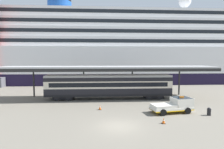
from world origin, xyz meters
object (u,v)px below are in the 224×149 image
at_px(traffic_cone_near, 164,121).
at_px(traffic_cone_mid, 100,107).
at_px(train_carriage, 109,85).
at_px(quay_bollard, 209,111).
at_px(cruise_ship, 51,50).
at_px(service_truck, 175,105).

height_order(traffic_cone_near, traffic_cone_mid, traffic_cone_mid).
distance_m(train_carriage, quay_bollard, 15.56).
distance_m(cruise_ship, traffic_cone_near, 49.15).
distance_m(train_carriage, service_truck, 11.91).
height_order(cruise_ship, quay_bollard, cruise_ship).
bearing_deg(train_carriage, service_truck, -47.21).
bearing_deg(cruise_ship, quay_bollard, -54.28).
distance_m(service_truck, traffic_cone_near, 4.95).
bearing_deg(quay_bollard, traffic_cone_mid, 165.77).
xyz_separation_m(service_truck, traffic_cone_mid, (-9.53, 1.82, -0.67)).
distance_m(cruise_ship, train_carriage, 35.41).
bearing_deg(traffic_cone_mid, train_carriage, 77.73).
height_order(service_truck, traffic_cone_near, service_truck).
bearing_deg(quay_bollard, cruise_ship, 125.72).
relative_size(train_carriage, traffic_cone_near, 33.75).
height_order(train_carriage, traffic_cone_mid, train_carriage).
xyz_separation_m(service_truck, quay_bollard, (3.59, -1.50, -0.47)).
bearing_deg(train_carriage, cruise_ship, 119.94).
distance_m(train_carriage, traffic_cone_mid, 7.30).
xyz_separation_m(train_carriage, service_truck, (8.04, -8.69, -1.31)).
bearing_deg(service_truck, quay_bollard, -22.77).
relative_size(service_truck, traffic_cone_mid, 8.38).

